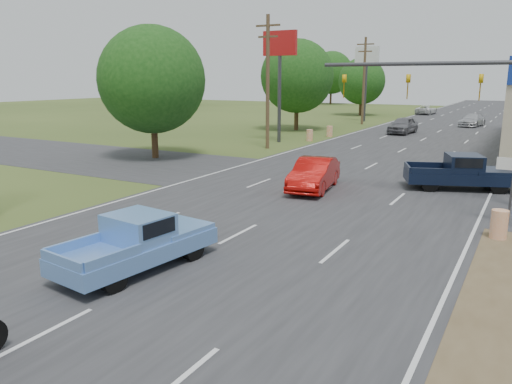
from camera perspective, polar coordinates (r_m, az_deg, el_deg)
The scene contains 22 objects.
ground at distance 12.07m, azimuth -22.88°, elevation -14.66°, with size 200.00×200.00×0.00m, color #394D1E.
main_road at distance 47.45m, azimuth 18.59°, elevation 5.72°, with size 15.00×180.00×0.02m, color #2D2D30.
cross_road at distance 26.40m, azimuth 9.32°, elevation 0.98°, with size 120.00×10.00×0.02m, color #2D2D30.
utility_pole_5 at distance 38.88m, azimuth 1.35°, elevation 12.79°, with size 2.00×0.28×10.00m.
utility_pole_6 at distance 61.12m, azimuth 12.24°, elevation 12.54°, with size 2.00×0.28×10.00m.
tree_0 at distance 34.80m, azimuth -11.80°, elevation 12.44°, with size 7.14×7.14×8.84m.
tree_1 at distance 53.20m, azimuth 4.71°, elevation 13.05°, with size 7.56×7.56×9.36m.
tree_2 at distance 75.88m, azimuth 11.99°, elevation 12.29°, with size 6.72×6.72×8.32m.
tree_4 at distance 103.35m, azimuth -9.03°, elevation 13.53°, with size 9.24×9.24×11.44m.
tree_6 at distance 108.49m, azimuth 8.62°, elevation 13.34°, with size 8.82×8.82×10.92m.
barrel_0 at distance 18.98m, azimuth 26.03°, elevation -3.34°, with size 0.56×0.56×1.00m, color orange.
barrel_2 at distance 44.13m, azimuth 6.15°, elevation 6.47°, with size 0.56×0.56×1.00m, color orange.
barrel_3 at distance 47.71m, azimuth 8.40°, elevation 6.88°, with size 0.56×0.56×1.00m, color orange.
pole_sign_left_near at distance 42.93m, azimuth 2.74°, elevation 15.26°, with size 3.00×0.35×9.20m.
pole_sign_left_far at distance 65.26m, azimuth 12.53°, elevation 14.16°, with size 3.00×0.35×9.20m.
signal_mast at distance 23.52m, azimuth 22.54°, elevation 10.53°, with size 9.12×0.40×7.00m.
red_convertible at distance 24.57m, azimuth 6.65°, elevation 2.00°, with size 1.64×4.70×1.55m, color #A70B07.
blue_pickup at distance 14.77m, azimuth -13.12°, elevation -5.45°, with size 2.46×5.06×1.61m.
navy_pickup at distance 26.58m, azimuth 22.63°, elevation 2.14°, with size 5.59×3.71×1.73m.
distant_car_grey at distance 51.70m, azimuth 16.44°, elevation 7.31°, with size 1.95×4.84×1.65m, color slate.
distant_car_silver at distance 62.23m, azimuth 23.47°, elevation 7.53°, with size 1.97×4.85×1.41m, color #B7B8BC.
distant_car_white at distance 80.74m, azimuth 18.87°, elevation 8.86°, with size 2.23×4.83×1.34m, color silver.
Camera 1 is at (8.76, -6.33, 5.37)m, focal length 35.00 mm.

